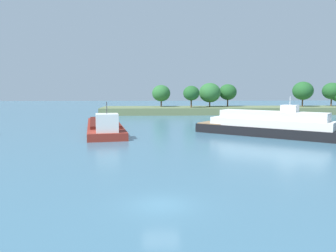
{
  "coord_description": "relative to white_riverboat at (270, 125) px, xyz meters",
  "views": [
    {
      "loc": [
        -0.65,
        -21.8,
        7.78
      ],
      "look_at": [
        2.4,
        37.37,
        1.2
      ],
      "focal_mm": 35.79,
      "sensor_mm": 36.0,
      "label": 1
    }
  ],
  "objects": [
    {
      "name": "cargo_barge",
      "position": [
        -28.26,
        8.07,
        -0.82
      ],
      "size": [
        10.76,
        28.64,
        5.82
      ],
      "color": "maroon",
      "rests_on": "ground"
    },
    {
      "name": "white_riverboat",
      "position": [
        0.0,
        0.0,
        0.0
      ],
      "size": [
        23.06,
        19.45,
        6.63
      ],
      "color": "black",
      "rests_on": "ground"
    },
    {
      "name": "treeline_island",
      "position": [
        8.25,
        51.38,
        1.17
      ],
      "size": [
        81.54,
        14.88,
        10.12
      ],
      "color": "#66754C",
      "rests_on": "ground"
    },
    {
      "name": "ground_plane",
      "position": [
        -19.0,
        -32.29,
        -1.79
      ],
      "size": [
        400.0,
        400.0,
        0.0
      ],
      "primitive_type": "plane",
      "color": "teal"
    }
  ]
}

